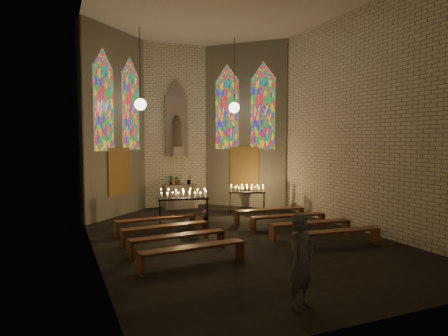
{
  "coord_description": "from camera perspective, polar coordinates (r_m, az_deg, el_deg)",
  "views": [
    {
      "loc": [
        -4.87,
        -10.74,
        2.88
      ],
      "look_at": [
        0.08,
        0.88,
        2.0
      ],
      "focal_mm": 32.0,
      "sensor_mm": 36.0,
      "label": 1
    }
  ],
  "objects": [
    {
      "name": "visitor",
      "position": [
        7.13,
        11.03,
        -12.92
      ],
      "size": [
        0.7,
        0.58,
        1.64
      ],
      "primitive_type": "imported",
      "rotation": [
        0.0,
        0.0,
        0.36
      ],
      "color": "#4A4A54",
      "rests_on": "ground"
    },
    {
      "name": "aisle_flower_pot",
      "position": [
        14.28,
        -2.69,
        -6.81
      ],
      "size": [
        0.24,
        0.24,
        0.41
      ],
      "primitive_type": "imported",
      "rotation": [
        0.0,
        0.0,
        -0.03
      ],
      "color": "#4C723F",
      "rests_on": "ground"
    },
    {
      "name": "flower_vase_right",
      "position": [
        17.06,
        -4.99,
        -1.64
      ],
      "size": [
        0.28,
        0.25,
        0.43
      ],
      "primitive_type": "imported",
      "rotation": [
        0.0,
        0.0,
        0.33
      ],
      "color": "#4C723F",
      "rests_on": "altar"
    },
    {
      "name": "pew_right_0",
      "position": [
        14.13,
        6.58,
        -6.18
      ],
      "size": [
        2.53,
        0.57,
        0.48
      ],
      "rotation": [
        0.0,
        0.0,
        -0.09
      ],
      "color": "#5E2F1A",
      "rests_on": "ground"
    },
    {
      "name": "room",
      "position": [
        14.95,
        -4.06,
        7.18
      ],
      "size": [
        8.22,
        12.43,
        7.0
      ],
      "color": "beige",
      "rests_on": "ground"
    },
    {
      "name": "votive_stand_right",
      "position": [
        15.81,
        3.32,
        -3.21
      ],
      "size": [
        1.45,
        0.88,
        1.05
      ],
      "rotation": [
        0.0,
        0.0,
        -0.41
      ],
      "color": "black",
      "rests_on": "ground"
    },
    {
      "name": "pew_left_2",
      "position": [
        10.39,
        -6.58,
        -9.9
      ],
      "size": [
        2.53,
        0.57,
        0.48
      ],
      "rotation": [
        0.0,
        0.0,
        0.09
      ],
      "color": "#5E2F1A",
      "rests_on": "ground"
    },
    {
      "name": "altar",
      "position": [
        17.08,
        -6.28,
        -4.05
      ],
      "size": [
        1.4,
        0.6,
        1.0
      ],
      "primitive_type": "cube",
      "color": "#AE9F8E",
      "rests_on": "ground"
    },
    {
      "name": "pew_left_1",
      "position": [
        11.51,
        -8.3,
        -8.54
      ],
      "size": [
        2.53,
        0.57,
        0.48
      ],
      "rotation": [
        0.0,
        0.0,
        0.09
      ],
      "color": "#5E2F1A",
      "rests_on": "ground"
    },
    {
      "name": "votive_stand_left",
      "position": [
        13.24,
        -5.8,
        -4.0
      ],
      "size": [
        1.7,
        0.71,
        1.22
      ],
      "rotation": [
        0.0,
        0.0,
        -0.2
      ],
      "color": "black",
      "rests_on": "ground"
    },
    {
      "name": "flower_vase_center",
      "position": [
        17.02,
        -6.59,
        -1.68
      ],
      "size": [
        0.41,
        0.36,
        0.41
      ],
      "primitive_type": "imported",
      "rotation": [
        0.0,
        0.0,
        0.11
      ],
      "color": "#4C723F",
      "rests_on": "altar"
    },
    {
      "name": "pew_left_3",
      "position": [
        9.28,
        -4.43,
        -11.58
      ],
      "size": [
        2.53,
        0.57,
        0.48
      ],
      "rotation": [
        0.0,
        0.0,
        0.09
      ],
      "color": "#5E2F1A",
      "rests_on": "ground"
    },
    {
      "name": "floor",
      "position": [
        12.14,
        1.3,
        -9.74
      ],
      "size": [
        12.0,
        12.0,
        0.0
      ],
      "primitive_type": "plane",
      "color": "black",
      "rests_on": "ground"
    },
    {
      "name": "pew_left_0",
      "position": [
        12.65,
        -9.7,
        -7.41
      ],
      "size": [
        2.53,
        0.57,
        0.48
      ],
      "rotation": [
        0.0,
        0.0,
        0.09
      ],
      "color": "#5E2F1A",
      "rests_on": "ground"
    },
    {
      "name": "pew_right_1",
      "position": [
        13.12,
        9.2,
        -7.0
      ],
      "size": [
        2.53,
        0.57,
        0.48
      ],
      "rotation": [
        0.0,
        0.0,
        -0.09
      ],
      "color": "#5E2F1A",
      "rests_on": "ground"
    },
    {
      "name": "pew_right_3",
      "position": [
        11.21,
        15.84,
        -9.0
      ],
      "size": [
        2.53,
        0.57,
        0.48
      ],
      "rotation": [
        0.0,
        0.0,
        -0.09
      ],
      "color": "#5E2F1A",
      "rests_on": "ground"
    },
    {
      "name": "flower_vase_left",
      "position": [
        16.92,
        -7.63,
        -1.7
      ],
      "size": [
        0.25,
        0.19,
        0.43
      ],
      "primitive_type": "imported",
      "rotation": [
        0.0,
        0.0,
        0.2
      ],
      "color": "#4C723F",
      "rests_on": "altar"
    },
    {
      "name": "pew_right_2",
      "position": [
        12.14,
        12.25,
        -7.93
      ],
      "size": [
        2.53,
        0.57,
        0.48
      ],
      "rotation": [
        0.0,
        0.0,
        -0.09
      ],
      "color": "#5E2F1A",
      "rests_on": "ground"
    }
  ]
}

